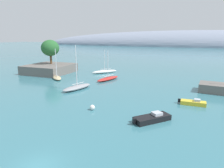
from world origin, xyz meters
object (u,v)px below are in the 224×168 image
object	(u,v)px
sailboat_white_mid_mooring	(105,71)
motorboat_yellow_alongside_breakwater	(193,103)
sailboat_red_end_of_line	(108,78)
sailboat_sand_near_shore	(57,77)
mooring_buoy_white	(92,107)
sailboat_grey_outer_mooring	(77,87)
tree_clump_shore	(50,48)
motorboat_black_outer	(152,118)

from	to	relation	value
sailboat_white_mid_mooring	motorboat_yellow_alongside_breakwater	xyz separation A→B (m)	(25.86, -22.14, -0.12)
motorboat_yellow_alongside_breakwater	sailboat_red_end_of_line	bearing A→B (deg)	148.67
sailboat_sand_near_shore	mooring_buoy_white	world-z (taller)	sailboat_sand_near_shore
sailboat_white_mid_mooring	motorboat_yellow_alongside_breakwater	distance (m)	34.05
sailboat_red_end_of_line	sailboat_sand_near_shore	bearing A→B (deg)	-57.09
sailboat_grey_outer_mooring	tree_clump_shore	bearing A→B (deg)	-114.63
motorboat_black_outer	mooring_buoy_white	distance (m)	9.59
sailboat_grey_outer_mooring	motorboat_yellow_alongside_breakwater	xyz separation A→B (m)	(23.45, -1.59, -0.18)
sailboat_white_mid_mooring	sailboat_grey_outer_mooring	size ratio (longest dim) A/B	0.79
sailboat_sand_near_shore	motorboat_black_outer	xyz separation A→B (m)	(28.98, -18.28, -0.03)
tree_clump_shore	sailboat_white_mid_mooring	xyz separation A→B (m)	(16.41, 4.72, -7.12)
tree_clump_shore	mooring_buoy_white	xyz separation A→B (m)	(27.53, -25.77, -7.21)
motorboat_yellow_alongside_breakwater	sailboat_white_mid_mooring	bearing A→B (deg)	139.58
sailboat_sand_near_shore	sailboat_white_mid_mooring	xyz separation A→B (m)	(8.31, 13.08, 0.04)
sailboat_sand_near_shore	sailboat_red_end_of_line	world-z (taller)	sailboat_sand_near_shore
tree_clump_shore	motorboat_black_outer	size ratio (longest dim) A/B	1.48
sailboat_white_mid_mooring	sailboat_red_end_of_line	xyz separation A→B (m)	(5.03, -9.39, -0.03)
sailboat_white_mid_mooring	sailboat_red_end_of_line	bearing A→B (deg)	69.03
motorboat_yellow_alongside_breakwater	mooring_buoy_white	bearing A→B (deg)	-150.35
tree_clump_shore	sailboat_sand_near_shore	world-z (taller)	tree_clump_shore
mooring_buoy_white	sailboat_sand_near_shore	bearing A→B (deg)	138.14
sailboat_grey_outer_mooring	sailboat_red_end_of_line	distance (m)	11.47
tree_clump_shore	sailboat_grey_outer_mooring	bearing A→B (deg)	-40.08
tree_clump_shore	sailboat_white_mid_mooring	world-z (taller)	tree_clump_shore
motorboat_yellow_alongside_breakwater	mooring_buoy_white	size ratio (longest dim) A/B	5.51
tree_clump_shore	sailboat_red_end_of_line	world-z (taller)	tree_clump_shore
tree_clump_shore	sailboat_sand_near_shore	size ratio (longest dim) A/B	0.93
motorboat_yellow_alongside_breakwater	mooring_buoy_white	distance (m)	16.94
tree_clump_shore	motorboat_yellow_alongside_breakwater	size ratio (longest dim) A/B	1.67
motorboat_black_outer	mooring_buoy_white	bearing A→B (deg)	127.38
sailboat_sand_near_shore	motorboat_yellow_alongside_breakwater	size ratio (longest dim) A/B	1.80
sailboat_sand_near_shore	mooring_buoy_white	size ratio (longest dim) A/B	9.92
tree_clump_shore	sailboat_red_end_of_line	xyz separation A→B (m)	(21.44, -4.67, -7.15)
tree_clump_shore	sailboat_sand_near_shore	distance (m)	13.67
sailboat_grey_outer_mooring	sailboat_red_end_of_line	bearing A→B (deg)	-177.76
sailboat_white_mid_mooring	motorboat_yellow_alongside_breakwater	bearing A→B (deg)	90.27
motorboat_yellow_alongside_breakwater	motorboat_black_outer	bearing A→B (deg)	-119.23
sailboat_white_mid_mooring	sailboat_grey_outer_mooring	world-z (taller)	sailboat_grey_outer_mooring
sailboat_red_end_of_line	motorboat_yellow_alongside_breakwater	size ratio (longest dim) A/B	1.84
sailboat_grey_outer_mooring	motorboat_black_outer	distance (m)	21.22
sailboat_grey_outer_mooring	motorboat_yellow_alongside_breakwater	distance (m)	23.51
sailboat_sand_near_shore	tree_clump_shore	bearing A→B (deg)	178.45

